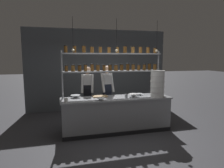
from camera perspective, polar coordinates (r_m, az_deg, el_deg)
The scene contains 15 objects.
ground_plane at distance 5.58m, azimuth 1.21°, elevation -13.17°, with size 40.00×40.00×0.00m, color #3D3D42.
back_wall at distance 7.62m, azimuth -3.87°, elevation 4.04°, with size 5.32×0.12×3.00m, color #4C5156.
prep_counter at distance 5.43m, azimuth 1.23°, elevation -8.64°, with size 2.92×0.76×0.92m.
spice_shelf_unit at distance 5.53m, azimuth 0.39°, elevation 5.87°, with size 2.80×0.28×2.29m.
chef_left at distance 5.91m, azimuth -6.97°, elevation -2.04°, with size 0.41×0.34×1.71m.
chef_center at distance 5.90m, azimuth -1.44°, elevation -1.83°, with size 0.39×0.32×1.74m.
container_stack at distance 5.49m, azimuth 12.84°, elevation 0.08°, with size 0.38×0.38×0.71m.
cutting_board at distance 5.43m, azimuth -3.45°, elevation -3.52°, with size 0.40×0.26×0.02m.
prep_bowl_near_left at distance 5.37m, azimuth -10.39°, elevation -3.51°, with size 0.26×0.26×0.07m.
prep_bowl_center_front at distance 5.69m, azimuth 7.86°, elevation -2.93°, with size 0.18×0.18×0.05m.
prep_bowl_center_back at distance 4.97m, azimuth -3.14°, elevation -4.36°, with size 0.22×0.22×0.06m.
prep_bowl_near_right at distance 5.44m, azimuth 6.25°, elevation -3.25°, with size 0.29×0.29×0.08m.
serving_cup_front at distance 5.30m, azimuth 4.09°, elevation -3.42°, with size 0.08×0.08×0.09m.
serving_cup_by_board at distance 4.88m, azimuth -13.01°, elevation -4.52°, with size 0.09×0.09×0.10m.
pendant_light_row at distance 5.22m, azimuth 1.40°, elevation 10.11°, with size 2.30×0.07×0.83m.
Camera 1 is at (-1.44, -5.01, 1.99)m, focal length 32.00 mm.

